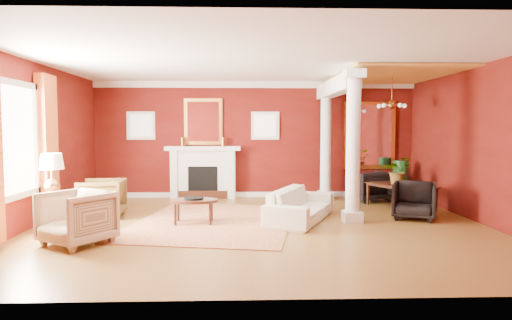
{
  "coord_description": "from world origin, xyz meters",
  "views": [
    {
      "loc": [
        -0.37,
        -8.0,
        1.74
      ],
      "look_at": [
        -0.09,
        0.38,
        1.15
      ],
      "focal_mm": 32.0,
      "sensor_mm": 36.0,
      "label": 1
    }
  ],
  "objects_px": {
    "coffee_table": "(194,202)",
    "dining_table": "(402,189)",
    "armchair_stripe": "(76,215)",
    "side_table": "(52,181)",
    "sofa": "(300,200)",
    "armchair_leopard": "(102,196)"
  },
  "relations": [
    {
      "from": "coffee_table",
      "to": "dining_table",
      "type": "bearing_deg",
      "value": 19.08
    },
    {
      "from": "armchair_stripe",
      "to": "side_table",
      "type": "relative_size",
      "value": 0.68
    },
    {
      "from": "sofa",
      "to": "coffee_table",
      "type": "bearing_deg",
      "value": 119.83
    },
    {
      "from": "armchair_stripe",
      "to": "armchair_leopard",
      "type": "bearing_deg",
      "value": 132.39
    },
    {
      "from": "armchair_stripe",
      "to": "dining_table",
      "type": "distance_m",
      "value": 6.63
    },
    {
      "from": "dining_table",
      "to": "coffee_table",
      "type": "bearing_deg",
      "value": 84.29
    },
    {
      "from": "armchair_stripe",
      "to": "dining_table",
      "type": "relative_size",
      "value": 0.61
    },
    {
      "from": "dining_table",
      "to": "armchair_leopard",
      "type": "bearing_deg",
      "value": 73.01
    },
    {
      "from": "sofa",
      "to": "side_table",
      "type": "relative_size",
      "value": 1.55
    },
    {
      "from": "armchair_leopard",
      "to": "dining_table",
      "type": "distance_m",
      "value": 6.26
    },
    {
      "from": "side_table",
      "to": "dining_table",
      "type": "xyz_separation_m",
      "value": [
        6.63,
        2.1,
        -0.46
      ]
    },
    {
      "from": "armchair_stripe",
      "to": "side_table",
      "type": "distance_m",
      "value": 1.18
    },
    {
      "from": "coffee_table",
      "to": "side_table",
      "type": "distance_m",
      "value": 2.4
    },
    {
      "from": "side_table",
      "to": "dining_table",
      "type": "height_order",
      "value": "side_table"
    },
    {
      "from": "sofa",
      "to": "armchair_stripe",
      "type": "bearing_deg",
      "value": 138.66
    },
    {
      "from": "armchair_stripe",
      "to": "dining_table",
      "type": "xyz_separation_m",
      "value": [
        5.94,
        2.95,
        -0.04
      ]
    },
    {
      "from": "armchair_leopard",
      "to": "armchair_stripe",
      "type": "height_order",
      "value": "armchair_stripe"
    },
    {
      "from": "sofa",
      "to": "dining_table",
      "type": "bearing_deg",
      "value": -37.76
    },
    {
      "from": "armchair_stripe",
      "to": "sofa",
      "type": "bearing_deg",
      "value": 60.19
    },
    {
      "from": "armchair_stripe",
      "to": "coffee_table",
      "type": "relative_size",
      "value": 1.01
    },
    {
      "from": "sofa",
      "to": "coffee_table",
      "type": "distance_m",
      "value": 1.98
    },
    {
      "from": "dining_table",
      "to": "armchair_stripe",
      "type": "bearing_deg",
      "value": 91.62
    }
  ]
}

